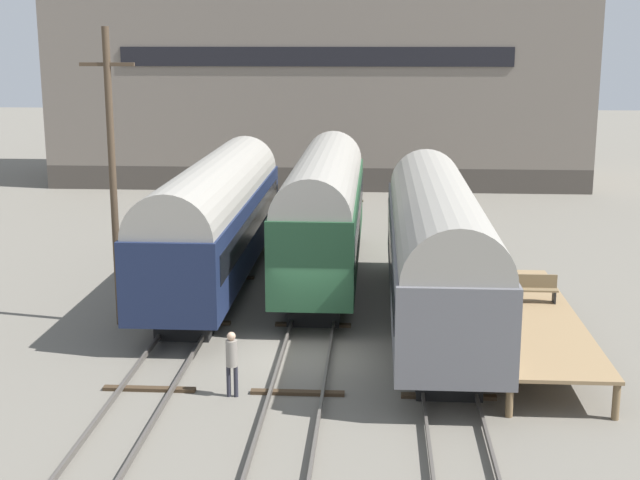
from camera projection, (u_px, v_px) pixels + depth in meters
ground_plane at (306, 357)px, 27.51m from camera, size 200.00×200.00×0.00m
track_left at (173, 349)px, 27.74m from camera, size 2.60×60.00×0.26m
track_middle at (306, 352)px, 27.48m from camera, size 2.60×60.00×0.26m
track_right at (441, 355)px, 27.22m from camera, size 2.60×60.00×0.26m
train_car_navy at (215, 215)px, 34.63m from camera, size 3.08×16.66×5.12m
train_car_green at (324, 207)px, 35.62m from camera, size 2.88×15.39×5.31m
train_car_grey at (437, 244)px, 29.77m from camera, size 3.12×16.37×5.12m
station_platform at (529, 317)px, 28.16m from camera, size 3.01×11.24×1.08m
bench at (536, 288)px, 29.40m from camera, size 1.40×0.40×0.91m
person_worker at (232, 358)px, 24.20m from camera, size 0.32×0.32×1.86m
utility_pole at (113, 176)px, 29.55m from camera, size 1.80×0.24×9.99m
warehouse_building at (321, 66)px, 61.41m from camera, size 35.14×12.08×15.49m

